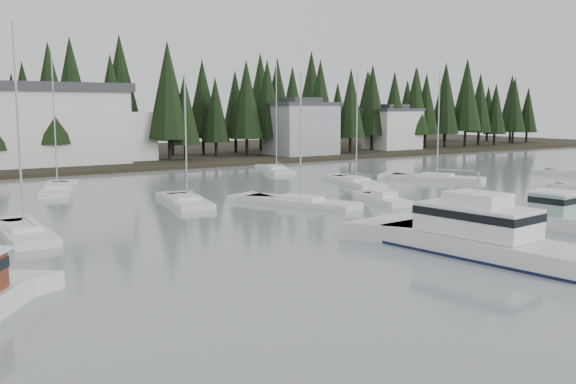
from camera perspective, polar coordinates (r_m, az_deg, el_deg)
name	(u,v)px	position (r m, az deg, el deg)	size (l,w,h in m)	color
far_shore_land	(45,160)	(108.00, -20.81, 2.71)	(240.00, 54.00, 1.00)	black
conifer_treeline	(64,165)	(97.35, -19.32, 2.30)	(200.00, 22.00, 20.00)	black
house_east_a	(301,127)	(105.05, 1.18, 5.76)	(10.60, 8.48, 9.25)	#999EA0
house_east_b	(392,128)	(120.53, 9.26, 5.65)	(9.54, 7.42, 8.25)	silver
harbor_inn	(47,125)	(92.78, -20.67, 5.58)	(29.50, 11.50, 10.90)	silver
cabin_cruiser_center	(482,241)	(37.17, 16.89, -4.16)	(5.13, 12.76, 5.34)	silver
lobster_boat_teal	(572,221)	(46.93, 23.93, -2.39)	(3.78, 8.79, 4.76)	silver
sailboat_1	(58,191)	(66.12, -19.79, 0.08)	(5.78, 10.62, 14.44)	silver
sailboat_4	(300,204)	(53.83, 1.11, -1.10)	(6.42, 10.77, 11.54)	silver
sailboat_5	(356,183)	(68.95, 6.07, 0.76)	(5.50, 10.13, 12.41)	silver
sailboat_6	(277,171)	(81.81, -1.03, 1.88)	(5.38, 9.16, 14.76)	silver
sailboat_7	(437,180)	(74.17, 13.09, 1.08)	(7.27, 10.48, 12.74)	silver
sailboat_8	(24,235)	(44.02, -22.41, -3.58)	(2.86, 9.10, 13.90)	silver
sailboat_9	(187,203)	(54.90, -8.95, -1.02)	(4.48, 8.60, 11.44)	silver
runabout_1	(384,201)	(55.92, 8.52, -0.78)	(3.79, 7.16, 1.42)	silver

